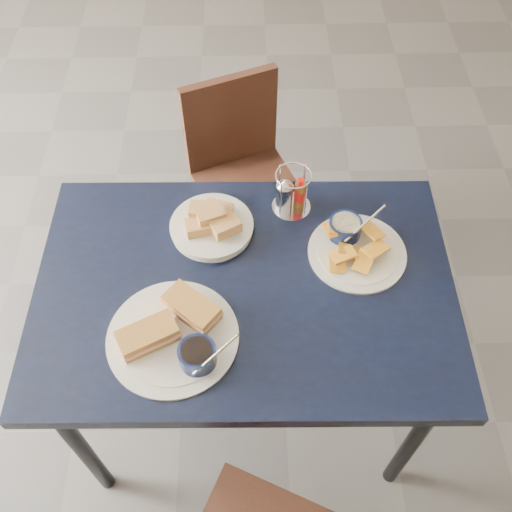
{
  "coord_description": "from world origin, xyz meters",
  "views": [
    {
      "loc": [
        0.25,
        -1.0,
        1.99
      ],
      "look_at": [
        0.27,
        -0.16,
        0.82
      ],
      "focal_mm": 40.0,
      "sensor_mm": 36.0,
      "label": 1
    }
  ],
  "objects_px": {
    "sandwich_plate": "(176,333)",
    "condiment_caddy": "(290,194)",
    "chair_far": "(247,161)",
    "plantain_plate": "(352,243)",
    "dining_table": "(245,300)",
    "bread_basket": "(212,224)"
  },
  "relations": [
    {
      "from": "plantain_plate",
      "to": "dining_table",
      "type": "bearing_deg",
      "value": -158.67
    },
    {
      "from": "sandwich_plate",
      "to": "condiment_caddy",
      "type": "xyz_separation_m",
      "value": [
        0.3,
        0.41,
        0.03
      ]
    },
    {
      "from": "sandwich_plate",
      "to": "condiment_caddy",
      "type": "distance_m",
      "value": 0.51
    },
    {
      "from": "chair_far",
      "to": "bread_basket",
      "type": "height_order",
      "value": "bread_basket"
    },
    {
      "from": "dining_table",
      "to": "plantain_plate",
      "type": "height_order",
      "value": "plantain_plate"
    },
    {
      "from": "bread_basket",
      "to": "condiment_caddy",
      "type": "xyz_separation_m",
      "value": [
        0.22,
        0.08,
        0.03
      ]
    },
    {
      "from": "dining_table",
      "to": "plantain_plate",
      "type": "xyz_separation_m",
      "value": [
        0.29,
        0.11,
        0.09
      ]
    },
    {
      "from": "plantain_plate",
      "to": "sandwich_plate",
      "type": "bearing_deg",
      "value": -149.96
    },
    {
      "from": "dining_table",
      "to": "bread_basket",
      "type": "distance_m",
      "value": 0.23
    },
    {
      "from": "chair_far",
      "to": "bread_basket",
      "type": "relative_size",
      "value": 3.38
    },
    {
      "from": "chair_far",
      "to": "condiment_caddy",
      "type": "height_order",
      "value": "condiment_caddy"
    },
    {
      "from": "dining_table",
      "to": "sandwich_plate",
      "type": "height_order",
      "value": "sandwich_plate"
    },
    {
      "from": "bread_basket",
      "to": "plantain_plate",
      "type": "bearing_deg",
      "value": -10.43
    },
    {
      "from": "sandwich_plate",
      "to": "bread_basket",
      "type": "height_order",
      "value": "sandwich_plate"
    },
    {
      "from": "chair_far",
      "to": "plantain_plate",
      "type": "relative_size",
      "value": 2.9
    },
    {
      "from": "sandwich_plate",
      "to": "condiment_caddy",
      "type": "relative_size",
      "value": 2.4
    },
    {
      "from": "chair_far",
      "to": "plantain_plate",
      "type": "bearing_deg",
      "value": -66.63
    },
    {
      "from": "condiment_caddy",
      "to": "plantain_plate",
      "type": "bearing_deg",
      "value": -42.77
    },
    {
      "from": "chair_far",
      "to": "sandwich_plate",
      "type": "height_order",
      "value": "sandwich_plate"
    },
    {
      "from": "dining_table",
      "to": "condiment_caddy",
      "type": "bearing_deg",
      "value": 63.46
    },
    {
      "from": "sandwich_plate",
      "to": "plantain_plate",
      "type": "height_order",
      "value": "same"
    },
    {
      "from": "dining_table",
      "to": "sandwich_plate",
      "type": "xyz_separation_m",
      "value": [
        -0.17,
        -0.15,
        0.1
      ]
    }
  ]
}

